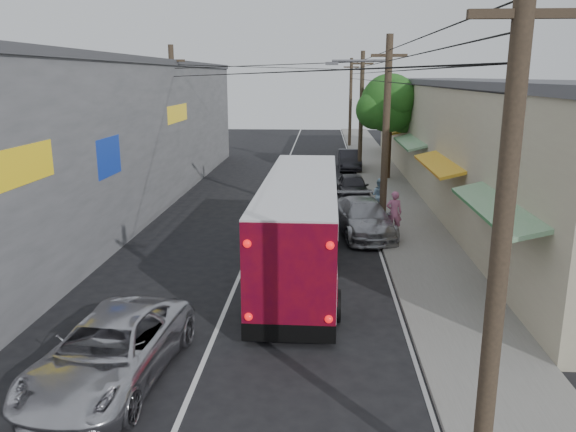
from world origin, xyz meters
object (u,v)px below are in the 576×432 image
(jeepney, at_px, (110,351))
(pedestrian_far, at_px, (379,195))
(parked_car_far, at_px, (350,160))
(coach_bus, at_px, (301,224))
(pedestrian_near, at_px, (394,213))
(parked_suv, at_px, (364,218))
(parked_car_mid, at_px, (353,187))

(jeepney, bearing_deg, pedestrian_far, 70.12)
(jeepney, distance_m, parked_car_far, 29.35)
(coach_bus, height_order, pedestrian_near, coach_bus)
(coach_bus, distance_m, parked_suv, 5.37)
(coach_bus, xyz_separation_m, parked_car_mid, (2.35, 11.68, -0.99))
(jeepney, xyz_separation_m, parked_car_far, (6.40, 28.65, -0.01))
(coach_bus, distance_m, pedestrian_near, 5.82)
(coach_bus, distance_m, parked_car_mid, 11.96)
(parked_car_mid, height_order, pedestrian_far, pedestrian_far)
(jeepney, relative_size, parked_suv, 1.02)
(coach_bus, relative_size, parked_suv, 2.23)
(parked_suv, relative_size, parked_car_far, 1.18)
(parked_suv, height_order, pedestrian_near, pedestrian_near)
(jeepney, bearing_deg, parked_suv, 67.53)
(pedestrian_near, xyz_separation_m, pedestrian_far, (-0.25, 3.71, -0.07))
(parked_car_far, height_order, pedestrian_near, pedestrian_near)
(jeepney, xyz_separation_m, parked_car_mid, (6.14, 19.00, -0.05))
(pedestrian_far, bearing_deg, parked_car_mid, -45.55)
(parked_car_mid, xyz_separation_m, pedestrian_near, (1.31, -7.20, 0.34))
(coach_bus, bearing_deg, parked_suv, 63.04)
(parked_suv, bearing_deg, pedestrian_near, -17.04)
(jeepney, distance_m, parked_car_mid, 19.97)
(parked_suv, distance_m, pedestrian_far, 3.65)
(parked_car_mid, height_order, pedestrian_near, pedestrian_near)
(parked_car_mid, bearing_deg, coach_bus, -104.70)
(parked_car_far, distance_m, pedestrian_near, 16.88)
(parked_car_mid, distance_m, pedestrian_near, 7.32)
(jeepney, height_order, parked_car_mid, jeepney)
(parked_suv, xyz_separation_m, pedestrian_far, (0.96, 3.51, 0.21))
(jeepney, distance_m, parked_suv, 13.53)
(parked_car_far, distance_m, pedestrian_far, 13.16)
(parked_suv, bearing_deg, jeepney, -125.23)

